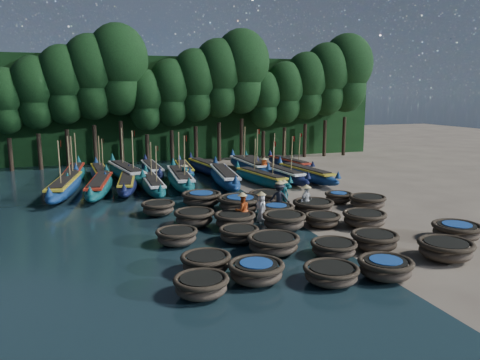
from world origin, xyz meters
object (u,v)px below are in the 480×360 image
object	(u,v)px
coracle_0	(201,285)
coracle_14	(364,218)
long_boat_1	(99,186)
coracle_17	(276,211)
long_boat_4	(180,179)
long_boat_9	(74,174)
coracle_15	(194,217)
coracle_16	(235,220)
long_boat_15	(249,166)
coracle_8	(374,240)
long_boat_17	(290,164)
coracle_19	(367,201)
fisherman_5	(185,176)
long_boat_14	(207,167)
coracle_6	(273,244)
fisherman_4	(306,200)
coracle_3	(385,268)
long_boat_0	(65,187)
long_boat_13	(184,169)
fisherman_6	(264,168)
coracle_22	(240,203)
coracle_1	(256,271)
long_boat_11	(126,172)
fisherman_0	(261,207)
long_boat_6	(261,178)
coracle_4	(446,249)
fisherman_2	(242,209)
coracle_20	(158,208)
coracle_10	(177,236)
long_boat_8	(306,174)
long_boat_2	(127,184)
long_boat_3	(153,185)
fisherman_1	(284,193)
coracle_18	(313,207)
long_boat_12	(152,169)
coracle_11	(239,234)
fisherman_3	(280,198)
long_boat_5	(224,177)
coracle_13	(322,220)
coracle_23	(266,197)
coracle_24	(338,197)
long_boat_10	(100,173)
long_boat_16	(255,164)
long_boat_7	(280,174)
coracle_21	(201,198)

from	to	relation	value
coracle_0	coracle_14	distance (m)	10.96
long_boat_1	coracle_17	bearing A→B (deg)	-37.69
long_boat_4	long_boat_9	distance (m)	8.50
coracle_15	coracle_16	distance (m)	2.10
long_boat_15	coracle_8	bearing A→B (deg)	-95.57
long_boat_1	long_boat_17	bearing A→B (deg)	27.58
coracle_19	coracle_17	bearing A→B (deg)	-176.78
fisherman_5	long_boat_14	bearing A→B (deg)	-107.75
coracle_6	fisherman_4	world-z (taller)	fisherman_4
coracle_3	long_boat_0	bearing A→B (deg)	121.54
long_boat_13	fisherman_6	size ratio (longest dim) A/B	4.18
coracle_22	long_boat_17	size ratio (longest dim) A/B	0.41
coracle_1	coracle_16	world-z (taller)	coracle_16
long_boat_11	fisherman_4	distance (m)	16.05
long_boat_15	fisherman_0	bearing A→B (deg)	-108.40
long_boat_6	coracle_4	bearing A→B (deg)	-95.28
coracle_19	fisherman_2	xyz separation A→B (m)	(-7.98, -1.09, 0.44)
coracle_8	long_boat_4	bearing A→B (deg)	107.55
coracle_3	coracle_20	distance (m)	13.07
coracle_10	fisherman_5	xyz separation A→B (m)	(3.03, 12.50, 0.42)
coracle_10	coracle_20	bearing A→B (deg)	89.79
long_boat_8	long_boat_15	bearing A→B (deg)	113.10
long_boat_0	long_boat_2	bearing A→B (deg)	12.42
long_boat_3	fisherman_1	size ratio (longest dim) A/B	4.21
coracle_18	long_boat_12	xyz separation A→B (m)	(-6.49, 15.33, 0.04)
fisherman_0	coracle_11	bearing A→B (deg)	-52.48
long_boat_11	fisherman_3	world-z (taller)	long_boat_11
long_boat_5	coracle_11	bearing A→B (deg)	-96.96
coracle_3	coracle_22	bearing A→B (deg)	99.55
long_boat_1	long_boat_3	world-z (taller)	long_boat_3
coracle_1	long_boat_15	size ratio (longest dim) A/B	0.26
coracle_14	long_boat_8	size ratio (longest dim) A/B	0.30
coracle_13	coracle_23	world-z (taller)	coracle_23
coracle_11	fisherman_0	bearing A→B (deg)	52.14
coracle_24	coracle_14	bearing A→B (deg)	-106.39
coracle_11	long_boat_12	distance (m)	18.45
fisherman_5	long_boat_2	bearing A→B (deg)	13.48
coracle_20	long_boat_2	xyz separation A→B (m)	(-0.99, 7.12, 0.09)
long_boat_10	long_boat_16	distance (m)	13.06
long_boat_5	long_boat_17	distance (m)	8.83
coracle_14	long_boat_0	bearing A→B (deg)	138.87
coracle_14	coracle_18	distance (m)	3.12
long_boat_8	fisherman_5	world-z (taller)	fisherman_5
long_boat_0	coracle_16	bearing A→B (deg)	-43.75
coracle_18	long_boat_7	distance (m)	10.15
fisherman_5	long_boat_15	bearing A→B (deg)	-133.21
coracle_17	long_boat_6	xyz separation A→B (m)	(2.60, 8.86, 0.08)
long_boat_12	fisherman_2	size ratio (longest dim) A/B	4.20
coracle_24	fisherman_1	bearing A→B (deg)	-175.52
coracle_21	long_boat_12	xyz separation A→B (m)	(-1.24, 11.36, 0.03)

